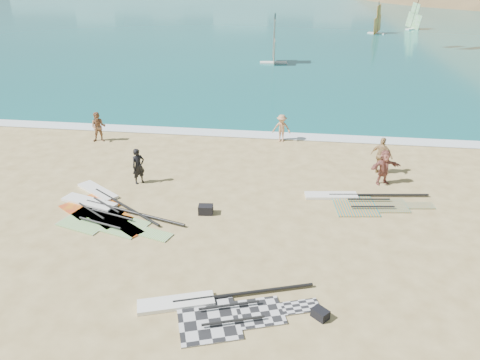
# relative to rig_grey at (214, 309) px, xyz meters

# --- Properties ---
(ground) EXTENTS (300.00, 300.00, 0.00)m
(ground) POSITION_rel_rig_grey_xyz_m (0.35, 2.82, -0.05)
(ground) COLOR tan
(ground) RESTS_ON ground
(surf_line) EXTENTS (300.00, 1.20, 0.04)m
(surf_line) POSITION_rel_rig_grey_xyz_m (0.35, 15.12, -0.05)
(surf_line) COLOR white
(surf_line) RESTS_ON ground
(rig_grey) EXTENTS (5.45, 3.13, 0.20)m
(rig_grey) POSITION_rel_rig_grey_xyz_m (0.00, 0.00, 0.00)
(rig_grey) COLOR black
(rig_grey) RESTS_ON ground
(rig_green) EXTENTS (5.73, 3.19, 0.20)m
(rig_green) POSITION_rel_rig_grey_xyz_m (-5.41, 4.96, 0.00)
(rig_green) COLOR #51B81D
(rig_green) RESTS_ON ground
(rig_orange) EXTENTS (5.35, 2.37, 0.20)m
(rig_orange) POSITION_rel_rig_grey_xyz_m (4.77, 7.46, -0.00)
(rig_orange) COLOR orange
(rig_orange) RESTS_ON ground
(rig_red) EXTENTS (4.71, 4.36, 0.20)m
(rig_red) POSITION_rel_rig_grey_xyz_m (-5.85, 5.79, 0.00)
(rig_red) COLOR red
(rig_red) RESTS_ON ground
(gear_bag_near) EXTENTS (0.61, 0.47, 0.37)m
(gear_bag_near) POSITION_rel_rig_grey_xyz_m (-1.38, 5.59, 0.13)
(gear_bag_near) COLOR black
(gear_bag_near) RESTS_ON ground
(gear_bag_far) EXTENTS (0.57, 0.55, 0.28)m
(gear_bag_far) POSITION_rel_rig_grey_xyz_m (3.07, 0.10, 0.09)
(gear_bag_far) COLOR black
(gear_bag_far) RESTS_ON ground
(person_wetsuit) EXTENTS (0.70, 0.70, 1.65)m
(person_wetsuit) POSITION_rel_rig_grey_xyz_m (-4.96, 8.01, 0.77)
(person_wetsuit) COLOR black
(person_wetsuit) RESTS_ON ground
(beachgoer_left) EXTENTS (0.93, 0.79, 1.69)m
(beachgoer_left) POSITION_rel_rig_grey_xyz_m (-8.95, 12.93, 0.79)
(beachgoer_left) COLOR #966645
(beachgoer_left) RESTS_ON ground
(beachgoer_mid) EXTENTS (1.02, 0.61, 1.55)m
(beachgoer_mid) POSITION_rel_rig_grey_xyz_m (1.15, 14.32, 0.73)
(beachgoer_mid) COLOR tan
(beachgoer_mid) RESTS_ON ground
(beachgoer_back) EXTENTS (1.13, 0.89, 1.79)m
(beachgoer_back) POSITION_rel_rig_grey_xyz_m (6.06, 10.60, 0.85)
(beachgoer_back) COLOR tan
(beachgoer_back) RESTS_ON ground
(beachgoer_right) EXTENTS (1.56, 1.07, 1.62)m
(beachgoer_right) POSITION_rel_rig_grey_xyz_m (6.03, 9.45, 0.76)
(beachgoer_right) COLOR #955248
(beachgoer_right) RESTS_ON ground
(windsurfer_left) EXTENTS (2.71, 3.21, 4.81)m
(windsurfer_left) POSITION_rel_rig_grey_xyz_m (-0.84, 36.00, 1.32)
(windsurfer_left) COLOR white
(windsurfer_left) RESTS_ON ground
(windsurfer_centre) EXTENTS (2.40, 2.60, 4.28)m
(windsurfer_centre) POSITION_rel_rig_grey_xyz_m (11.77, 58.42, 1.21)
(windsurfer_centre) COLOR white
(windsurfer_centre) RESTS_ON ground
(windsurfer_right) EXTENTS (2.18, 2.20, 4.14)m
(windsurfer_right) POSITION_rel_rig_grey_xyz_m (17.61, 63.79, 1.18)
(windsurfer_right) COLOR white
(windsurfer_right) RESTS_ON ground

